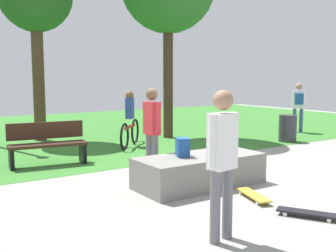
# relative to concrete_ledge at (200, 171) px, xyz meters

# --- Properties ---
(ground_plane) EXTENTS (28.00, 28.00, 0.00)m
(ground_plane) POSITION_rel_concrete_ledge_xyz_m (0.96, 0.64, -0.26)
(ground_plane) COLOR gray
(grass_lawn) EXTENTS (26.60, 12.72, 0.01)m
(grass_lawn) POSITION_rel_concrete_ledge_xyz_m (0.96, 8.28, -0.26)
(grass_lawn) COLOR #387A2D
(grass_lawn) RESTS_ON ground_plane
(concrete_ledge) EXTENTS (2.24, 0.98, 0.53)m
(concrete_ledge) POSITION_rel_concrete_ledge_xyz_m (0.00, 0.00, 0.00)
(concrete_ledge) COLOR gray
(concrete_ledge) RESTS_ON ground_plane
(backpack_on_ledge) EXTENTS (0.30, 0.34, 0.32)m
(backpack_on_ledge) POSITION_rel_concrete_ledge_xyz_m (-0.30, 0.10, 0.42)
(backpack_on_ledge) COLOR #1E4C8C
(backpack_on_ledge) RESTS_ON concrete_ledge
(skater_performing_trick) EXTENTS (0.43, 0.25, 1.74)m
(skater_performing_trick) POSITION_rel_concrete_ledge_xyz_m (-1.27, -2.02, 0.76)
(skater_performing_trick) COLOR slate
(skater_performing_trick) RESTS_ON ground_plane
(skater_watching) EXTENTS (0.22, 0.43, 1.67)m
(skater_watching) POSITION_rel_concrete_ledge_xyz_m (-0.38, 0.95, 0.71)
(skater_watching) COLOR slate
(skater_watching) RESTS_ON ground_plane
(skateboard_by_ledge) EXTENTS (0.43, 0.82, 0.08)m
(skateboard_by_ledge) POSITION_rel_concrete_ledge_xyz_m (0.20, -1.09, -0.20)
(skateboard_by_ledge) COLOR gold
(skateboard_by_ledge) RESTS_ON ground_plane
(skateboard_spare) EXTENTS (0.57, 0.79, 0.08)m
(skateboard_spare) POSITION_rel_concrete_ledge_xyz_m (0.21, -2.08, -0.20)
(skateboard_spare) COLOR black
(skateboard_spare) RESTS_ON ground_plane
(park_bench_far_right) EXTENTS (1.65, 0.66, 0.91)m
(park_bench_far_right) POSITION_rel_concrete_ledge_xyz_m (-1.68, 3.09, 0.22)
(park_bench_far_right) COLOR #331E14
(park_bench_far_right) RESTS_ON ground_plane
(trash_bin) EXTENTS (0.50, 0.50, 0.78)m
(trash_bin) POSITION_rel_concrete_ledge_xyz_m (5.08, 2.38, 0.12)
(trash_bin) COLOR #333338
(trash_bin) RESTS_ON ground_plane
(pedestrian_with_backpack) EXTENTS (0.44, 0.45, 1.65)m
(pedestrian_with_backpack) POSITION_rel_concrete_ledge_xyz_m (6.92, 3.51, 0.72)
(pedestrian_with_backpack) COLOR #3F5184
(pedestrian_with_backpack) RESTS_ON ground_plane
(cyclist_on_bicycle) EXTENTS (1.29, 1.37, 1.52)m
(cyclist_on_bicycle) POSITION_rel_concrete_ledge_xyz_m (0.93, 4.24, 0.37)
(cyclist_on_bicycle) COLOR black
(cyclist_on_bicycle) RESTS_ON ground_plane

